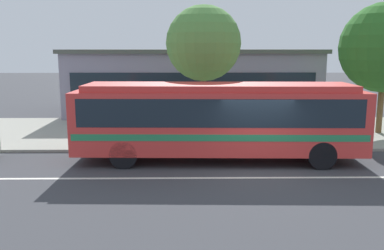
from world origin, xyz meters
name	(u,v)px	position (x,y,z in m)	size (l,w,h in m)	color
ground_plane	(256,171)	(0.00, 0.00, 0.00)	(120.00, 120.00, 0.00)	#3B3C41
sidewalk_slab	(235,132)	(0.00, 6.70, 0.06)	(60.00, 8.00, 0.12)	gray
lane_stripe_center	(260,178)	(0.00, -0.80, 0.00)	(56.00, 0.16, 0.01)	silver
transit_bus	(219,117)	(-1.24, 1.35, 1.70)	(10.72, 2.75, 2.93)	red
pedestrian_waiting_near_sign	(306,121)	(2.76, 3.80, 1.10)	(0.34, 0.34, 1.68)	#3C3C2C
pedestrian_walking_along_curb	(118,122)	(-5.39, 3.64, 1.11)	(0.47, 0.47, 1.69)	navy
bus_stop_sign	(325,111)	(3.35, 3.16, 1.63)	(0.13, 0.44, 2.34)	gray
street_tree_near_stop	(204,44)	(-1.66, 5.33, 4.44)	(3.45, 3.45, 6.06)	brown
station_building	(192,81)	(-2.06, 13.67, 2.09)	(15.70, 7.97, 4.16)	gray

